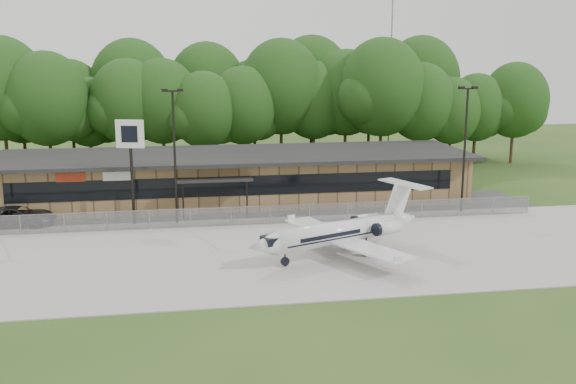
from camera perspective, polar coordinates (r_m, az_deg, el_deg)
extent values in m
plane|color=#294318|center=(34.30, -1.43, -9.45)|extent=(160.00, 160.00, 0.00)
cube|color=#9E9B93|center=(41.78, -2.96, -5.44)|extent=(64.00, 18.00, 0.08)
cube|color=#383835|center=(52.82, -4.37, -1.76)|extent=(50.00, 9.00, 0.06)
cube|color=#937149|center=(56.79, -4.81, 1.23)|extent=(40.00, 10.00, 4.00)
cube|color=black|center=(51.82, -4.36, 0.54)|extent=(36.00, 0.08, 1.60)
cube|color=black|center=(55.94, -4.80, 3.30)|extent=(41.00, 11.50, 0.30)
cube|color=black|center=(50.99, -6.55, 1.11)|extent=(6.00, 1.60, 0.20)
cube|color=#AC2E15|center=(52.12, -18.76, 1.23)|extent=(2.20, 0.06, 0.70)
cube|color=silver|center=(51.66, -14.93, 1.37)|extent=(2.20, 0.06, 0.70)
cube|color=gray|center=(48.29, -3.91, -2.18)|extent=(46.00, 0.03, 1.50)
cube|color=gray|center=(48.12, -3.92, -1.32)|extent=(46.00, 0.04, 0.04)
cylinder|color=gray|center=(83.89, 9.14, 11.78)|extent=(0.20, 0.20, 25.00)
cylinder|color=black|center=(48.72, -10.02, 2.89)|extent=(0.18, 0.18, 10.00)
cube|color=black|center=(48.20, -10.24, 8.83)|extent=(1.20, 0.12, 0.12)
cube|color=black|center=(48.21, -10.90, 8.89)|extent=(0.45, 0.30, 0.22)
cube|color=black|center=(48.20, -9.58, 8.93)|extent=(0.45, 0.30, 0.22)
cylinder|color=black|center=(53.61, 15.42, 3.46)|extent=(0.18, 0.18, 10.00)
cube|color=black|center=(53.14, 15.72, 8.85)|extent=(1.20, 0.12, 0.12)
cube|color=black|center=(52.91, 15.18, 8.94)|extent=(0.45, 0.30, 0.22)
cube|color=black|center=(53.37, 16.26, 8.90)|extent=(0.45, 0.30, 0.22)
cylinder|color=silver|center=(40.65, 4.31, -3.75)|extent=(8.91, 4.80, 1.45)
cone|color=silver|center=(37.81, -2.38, -4.94)|extent=(2.23, 2.03, 1.45)
cone|color=silver|center=(44.00, 10.13, -2.51)|extent=(2.39, 2.10, 1.45)
cube|color=silver|center=(38.77, 7.45, -5.23)|extent=(3.92, 5.78, 0.11)
cube|color=silver|center=(43.36, 2.45, -3.29)|extent=(3.92, 5.78, 0.11)
cylinder|color=silver|center=(41.73, 8.85, -3.26)|extent=(2.15, 1.51, 0.81)
cylinder|color=silver|center=(43.40, 6.91, -2.61)|extent=(2.15, 1.51, 0.81)
cube|color=silver|center=(43.40, 9.75, -0.91)|extent=(2.10, 0.97, 2.72)
cube|color=silver|center=(43.52, 10.34, 0.62)|extent=(2.68, 4.30, 0.09)
cube|color=black|center=(38.04, -1.55, -4.43)|extent=(1.25, 1.35, 0.45)
cube|color=black|center=(41.94, 6.09, -5.03)|extent=(1.50, 2.28, 0.63)
cylinder|color=black|center=(38.97, -0.27, -6.29)|extent=(0.71, 0.71, 0.20)
imported|color=#2E2E30|center=(52.16, -22.92, -2.03)|extent=(5.59, 2.69, 1.54)
cylinder|color=black|center=(49.36, -13.70, 1.43)|extent=(0.28, 0.28, 7.59)
cube|color=silver|center=(48.91, -13.88, 5.04)|extent=(2.08, 0.74, 2.09)
cube|color=black|center=(48.79, -13.92, 5.02)|extent=(1.21, 0.34, 1.23)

